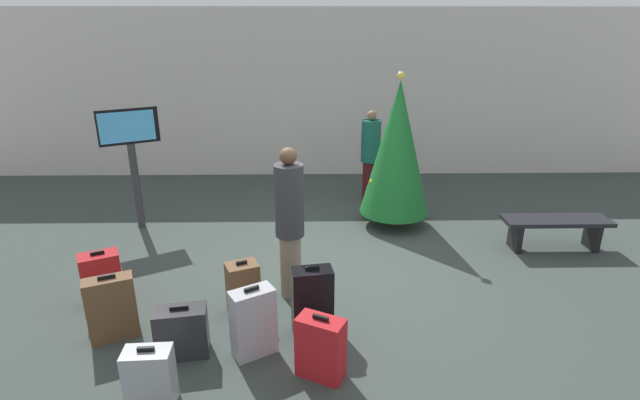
# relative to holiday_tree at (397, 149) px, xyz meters

# --- Properties ---
(ground_plane) EXTENTS (16.00, 16.00, 0.00)m
(ground_plane) POSITION_rel_holiday_tree_xyz_m (-1.11, -1.70, -1.29)
(ground_plane) COLOR #38423D
(back_wall) EXTENTS (16.00, 0.20, 3.46)m
(back_wall) POSITION_rel_holiday_tree_xyz_m (-1.11, 2.96, 0.44)
(back_wall) COLOR beige
(back_wall) RESTS_ON ground_plane
(holiday_tree) EXTENTS (1.11, 1.11, 2.47)m
(holiday_tree) POSITION_rel_holiday_tree_xyz_m (0.00, 0.00, 0.00)
(holiday_tree) COLOR #4C3319
(holiday_tree) RESTS_ON ground_plane
(flight_info_kiosk) EXTENTS (0.83, 0.50, 1.94)m
(flight_info_kiosk) POSITION_rel_holiday_tree_xyz_m (-4.14, -0.02, 0.07)
(flight_info_kiosk) COLOR #333338
(flight_info_kiosk) RESTS_ON ground_plane
(waiting_bench) EXTENTS (1.52, 0.44, 0.48)m
(waiting_bench) POSITION_rel_holiday_tree_xyz_m (2.21, -0.95, -0.93)
(waiting_bench) COLOR black
(waiting_bench) RESTS_ON ground_plane
(traveller_0) EXTENTS (0.47, 0.47, 1.85)m
(traveller_0) POSITION_rel_holiday_tree_xyz_m (-1.60, -2.16, -0.31)
(traveller_0) COLOR gray
(traveller_0) RESTS_ON ground_plane
(traveller_1) EXTENTS (0.50, 0.50, 1.67)m
(traveller_1) POSITION_rel_holiday_tree_xyz_m (-0.25, 1.32, -0.42)
(traveller_1) COLOR #4C1419
(traveller_1) RESTS_ON ground_plane
(suitcase_0) EXTENTS (0.45, 0.30, 0.81)m
(suitcase_0) POSITION_rel_holiday_tree_xyz_m (-1.35, -2.95, -0.91)
(suitcase_0) COLOR black
(suitcase_0) RESTS_ON ground_plane
(suitcase_1) EXTENTS (0.54, 0.35, 0.56)m
(suitcase_1) POSITION_rel_holiday_tree_xyz_m (-2.64, -3.28, -1.03)
(suitcase_1) COLOR #232326
(suitcase_1) RESTS_ON ground_plane
(suitcase_2) EXTENTS (0.48, 0.41, 0.76)m
(suitcase_2) POSITION_rel_holiday_tree_xyz_m (-1.93, -3.27, -0.93)
(suitcase_2) COLOR #9EA0A5
(suitcase_2) RESTS_ON ground_plane
(suitcase_3) EXTENTS (0.49, 0.40, 0.65)m
(suitcase_3) POSITION_rel_holiday_tree_xyz_m (-1.27, -3.61, -0.98)
(suitcase_3) COLOR #B2191E
(suitcase_3) RESTS_ON ground_plane
(suitcase_4) EXTENTS (0.53, 0.38, 0.74)m
(suitcase_4) POSITION_rel_holiday_tree_xyz_m (-3.43, -2.98, -0.94)
(suitcase_4) COLOR brown
(suitcase_4) RESTS_ON ground_plane
(suitcase_5) EXTENTS (0.41, 0.25, 0.60)m
(suitcase_5) POSITION_rel_holiday_tree_xyz_m (-2.74, -3.96, -1.01)
(suitcase_5) COLOR #9EA0A5
(suitcase_5) RESTS_ON ground_plane
(suitcase_6) EXTENTS (0.42, 0.38, 0.65)m
(suitcase_6) POSITION_rel_holiday_tree_xyz_m (-2.13, -2.53, -0.98)
(suitcase_6) COLOR brown
(suitcase_6) RESTS_ON ground_plane
(suitcase_7) EXTENTS (0.51, 0.43, 0.68)m
(suitcase_7) POSITION_rel_holiday_tree_xyz_m (-3.81, -2.31, -0.97)
(suitcase_7) COLOR #B2191E
(suitcase_7) RESTS_ON ground_plane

